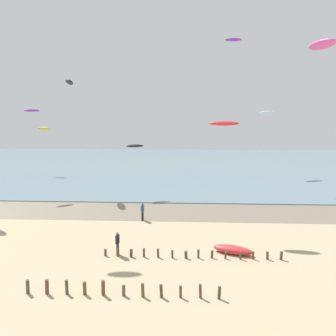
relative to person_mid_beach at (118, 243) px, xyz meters
name	(u,v)px	position (x,y,z in m)	size (l,w,h in m)	color
wet_sand_strip	(139,211)	(-0.10, 12.02, -0.91)	(120.00, 7.28, 0.01)	#7A6D59
sea	(163,164)	(-0.10, 50.66, -0.87)	(160.00, 70.00, 0.10)	slate
groyne_mid	(110,289)	(0.73, -5.80, -0.53)	(10.92, 0.29, 0.88)	brown
groyne_far	(189,254)	(5.09, -0.28, -0.63)	(12.60, 0.34, 0.66)	brown
person_mid_beach	(118,243)	(0.00, 0.00, 0.00)	(0.24, 0.57, 1.71)	#383842
person_by_waterline	(143,211)	(0.70, 8.69, 0.00)	(0.28, 0.56, 1.71)	#232328
grounded_kite	(233,250)	(8.33, 0.71, -0.63)	(2.92, 1.05, 0.58)	red
kite_aloft_0	(224,123)	(8.11, 6.84, 8.43)	(2.59, 0.83, 0.41)	red
kite_aloft_1	(69,82)	(-10.67, 22.67, 13.63)	(3.34, 1.07, 0.53)	black
kite_aloft_2	(322,45)	(15.73, 5.94, 14.74)	(3.25, 1.04, 0.52)	#E54C99
kite_aloft_3	(268,113)	(18.67, 37.22, 9.84)	(3.50, 1.12, 0.56)	white
kite_aloft_4	(32,110)	(-14.92, 20.38, 9.88)	(2.02, 0.65, 0.32)	purple
kite_aloft_7	(135,146)	(-1.59, 19.64, 5.45)	(2.26, 0.72, 0.36)	black
kite_aloft_8	(43,129)	(-20.26, 36.57, 7.11)	(2.62, 0.84, 0.42)	yellow
kite_aloft_9	(233,40)	(11.84, 31.52, 20.68)	(2.51, 0.80, 0.40)	purple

